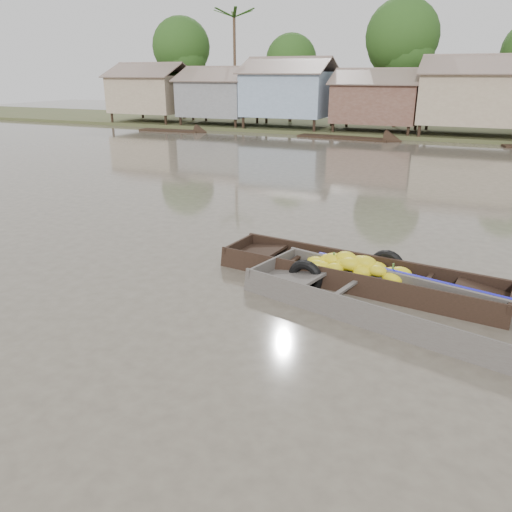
% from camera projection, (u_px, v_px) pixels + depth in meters
% --- Properties ---
extents(ground, '(120.00, 120.00, 0.00)m').
position_uv_depth(ground, '(273.00, 307.00, 9.61)').
color(ground, '#514A3E').
rests_on(ground, ground).
extents(riverbank, '(120.00, 12.47, 10.22)m').
position_uv_depth(riverbank, '(483.00, 90.00, 34.81)').
color(riverbank, '#384723').
rests_on(riverbank, ground).
extents(banana_boat, '(6.25, 2.20, 0.85)m').
position_uv_depth(banana_boat, '(353.00, 273.00, 10.72)').
color(banana_boat, black).
rests_on(banana_boat, ground).
extents(viewer_boat, '(7.51, 3.62, 0.58)m').
position_uv_depth(viewer_boat, '(435.00, 321.00, 8.94)').
color(viewer_boat, '#433D39').
rests_on(viewer_boat, ground).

